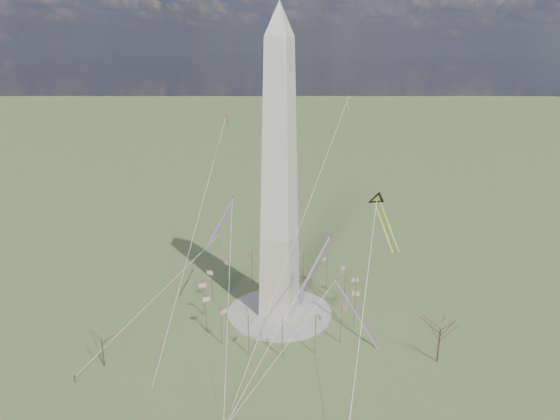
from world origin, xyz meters
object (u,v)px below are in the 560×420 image
(washington_monument, at_px, (280,179))
(person_west, at_px, (75,378))
(kite_delta_black, at_px, (378,202))
(tree_near, at_px, (441,328))

(washington_monument, xyz_separation_m, person_west, (-39.46, -54.69, -46.97))
(person_west, bearing_deg, washington_monument, -94.74)
(person_west, xyz_separation_m, kite_delta_black, (69.65, 63.18, 40.15))
(tree_near, bearing_deg, person_west, -154.10)
(kite_delta_black, bearing_deg, washington_monument, -17.19)
(washington_monument, distance_m, kite_delta_black, 32.09)
(tree_near, distance_m, kite_delta_black, 41.89)
(washington_monument, height_order, person_west, washington_monument)
(washington_monument, distance_m, tree_near, 65.32)
(person_west, bearing_deg, tree_near, -123.03)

